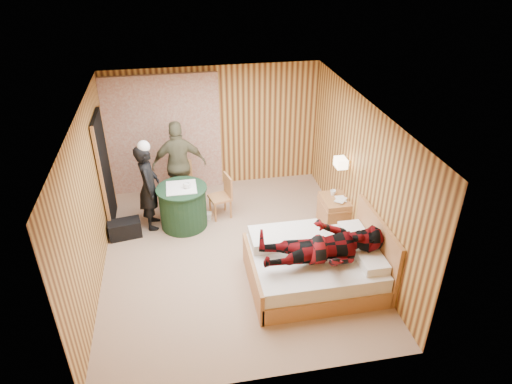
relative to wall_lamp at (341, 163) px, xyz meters
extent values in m
cube|color=tan|center=(-1.92, -0.45, -1.30)|extent=(4.20, 5.00, 0.01)
cube|color=white|center=(-1.92, -0.45, 1.20)|extent=(4.20, 5.00, 0.01)
cube|color=#DEAE55|center=(-1.92, 2.05, -0.05)|extent=(4.20, 0.02, 2.50)
cube|color=#DEAE55|center=(-4.02, -0.45, -0.05)|extent=(0.02, 5.00, 2.50)
cube|color=#DEAE55|center=(0.18, -0.45, -0.05)|extent=(0.02, 5.00, 2.50)
cube|color=beige|center=(-2.92, 1.98, -0.10)|extent=(2.20, 0.08, 2.40)
cube|color=black|center=(-3.98, 0.95, -0.28)|extent=(0.06, 0.90, 2.05)
cylinder|color=gold|center=(0.08, 0.00, 0.00)|extent=(0.18, 0.04, 0.04)
cube|color=#FFE2B2|center=(0.00, 0.00, 0.00)|extent=(0.18, 0.24, 0.16)
cube|color=tan|center=(-0.82, -1.39, -1.16)|extent=(1.88, 1.51, 0.28)
cube|color=white|center=(-0.82, -1.39, -0.90)|extent=(1.83, 1.45, 0.24)
cube|color=tan|center=(-1.76, -1.39, -1.04)|extent=(0.06, 1.51, 0.53)
cube|color=tan|center=(0.14, -1.39, -0.78)|extent=(0.06, 1.51, 1.04)
cube|color=white|center=(-0.09, -1.74, -0.72)|extent=(0.36, 0.52, 0.13)
cube|color=white|center=(-0.09, -1.03, -0.72)|extent=(0.36, 0.52, 0.13)
cube|color=white|center=(-1.15, -0.96, -0.70)|extent=(1.13, 0.56, 0.17)
cube|color=tan|center=(-0.04, -0.01, -1.00)|extent=(0.44, 0.60, 0.60)
cube|color=tan|center=(-0.04, -0.01, -0.81)|extent=(0.46, 0.63, 0.03)
cylinder|color=#1B3B23|center=(-2.69, 0.55, -0.92)|extent=(0.83, 0.83, 0.76)
cylinder|color=#1B3B23|center=(-2.69, 0.55, -0.53)|extent=(0.90, 0.90, 0.03)
cube|color=white|center=(-2.69, 0.55, -0.51)|extent=(0.61, 0.61, 0.01)
cube|color=tan|center=(-2.69, 1.18, -0.85)|extent=(0.47, 0.47, 0.05)
cube|color=tan|center=(-2.66, 1.36, -0.60)|extent=(0.42, 0.10, 0.46)
cylinder|color=tan|center=(-2.88, 1.03, -1.08)|extent=(0.04, 0.04, 0.43)
cylinder|color=tan|center=(-2.50, 1.32, -1.08)|extent=(0.04, 0.04, 0.43)
cube|color=tan|center=(-2.00, 0.74, -0.90)|extent=(0.45, 0.45, 0.04)
cube|color=tan|center=(-1.84, 0.78, -0.68)|extent=(0.12, 0.37, 0.41)
cylinder|color=tan|center=(-2.18, 0.85, -1.11)|extent=(0.04, 0.04, 0.38)
cylinder|color=tan|center=(-1.82, 0.62, -1.11)|extent=(0.04, 0.04, 0.38)
cube|color=black|center=(-3.73, 0.38, -1.14)|extent=(0.59, 0.38, 0.31)
cube|color=white|center=(-2.67, 0.55, -1.24)|extent=(0.29, 0.13, 0.13)
cube|color=white|center=(-2.32, 0.71, -1.24)|extent=(0.31, 0.20, 0.13)
imported|color=black|center=(-3.25, 0.65, -0.50)|extent=(0.39, 0.59, 1.60)
imported|color=brown|center=(-2.69, 1.30, -0.44)|extent=(1.02, 0.43, 1.72)
imported|color=#60090C|center=(-0.77, -1.59, -0.35)|extent=(0.86, 0.67, 1.77)
imported|color=white|center=(-0.04, -0.06, -0.69)|extent=(0.18, 0.23, 0.02)
imported|color=white|center=(-0.04, -0.06, -0.67)|extent=(0.27, 0.28, 0.02)
imported|color=white|center=(-0.04, 0.12, -0.65)|extent=(0.13, 0.13, 0.09)
imported|color=white|center=(-2.59, 0.50, -0.46)|extent=(0.14, 0.14, 0.10)
camera|label=1|loc=(-2.66, -6.52, 3.42)|focal=32.00mm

